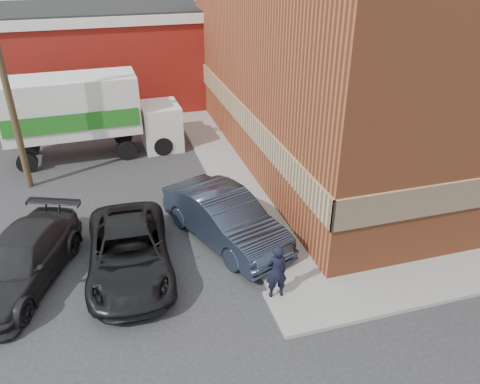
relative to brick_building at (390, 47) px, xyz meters
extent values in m
plane|color=#28282B|center=(-8.50, -9.00, -4.68)|extent=(90.00, 90.00, 0.00)
cube|color=#964726|center=(0.00, 0.00, -0.18)|extent=(14.00, 18.00, 9.00)
cube|color=tan|center=(-7.04, 0.00, -2.38)|extent=(0.08, 18.16, 1.00)
cube|color=gray|center=(-7.90, 0.00, -4.62)|extent=(1.80, 18.00, 0.12)
cube|color=maroon|center=(-14.50, 11.00, -2.18)|extent=(16.00, 8.00, 5.00)
cube|color=silver|center=(-14.50, 11.00, 0.57)|extent=(16.30, 8.30, 0.50)
cube|color=black|center=(-14.50, 11.00, 0.87)|extent=(16.00, 8.00, 0.10)
cylinder|color=#4C3926|center=(-16.00, 0.00, -0.18)|extent=(0.26, 0.26, 9.00)
imported|color=black|center=(-8.70, -9.25, -3.73)|extent=(0.63, 0.44, 1.66)
imported|color=#283142|center=(-9.30, -5.99, -3.83)|extent=(3.58, 5.49, 1.71)
imported|color=black|center=(-12.49, -6.83, -3.96)|extent=(2.63, 5.30, 1.45)
imported|color=black|center=(-15.56, -6.46, -3.94)|extent=(3.89, 5.55, 1.49)
cube|color=silver|center=(-14.07, 2.50, -2.21)|extent=(5.88, 2.50, 2.52)
cube|color=#206E1D|center=(-14.04, 1.33, -2.60)|extent=(5.61, 0.19, 0.77)
cube|color=silver|center=(-10.30, 2.62, -3.62)|extent=(1.81, 2.18, 2.13)
cylinder|color=black|center=(-16.17, 1.47, -4.25)|extent=(0.88, 0.32, 0.87)
cylinder|color=black|center=(-16.23, 3.41, -4.25)|extent=(0.88, 0.32, 0.87)
cylinder|color=black|center=(-11.91, 1.60, -4.25)|extent=(0.88, 0.32, 0.87)
cylinder|color=black|center=(-11.97, 3.54, -4.25)|extent=(0.88, 0.32, 0.87)
cylinder|color=black|center=(-10.27, 1.65, -4.25)|extent=(0.88, 0.32, 0.87)
cylinder|color=black|center=(-10.33, 3.59, -4.25)|extent=(0.88, 0.32, 0.87)
camera|label=1|loc=(-12.54, -18.73, 4.28)|focal=35.00mm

